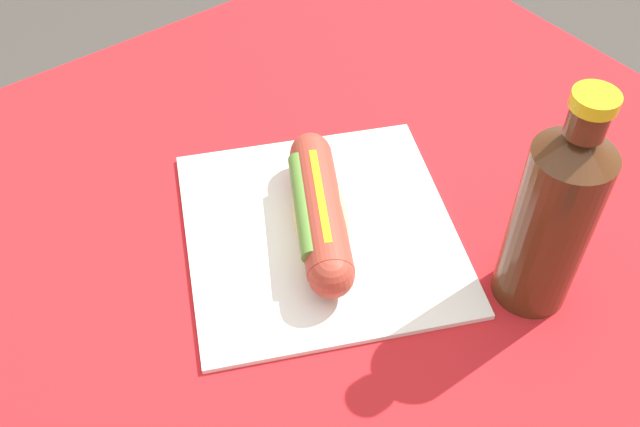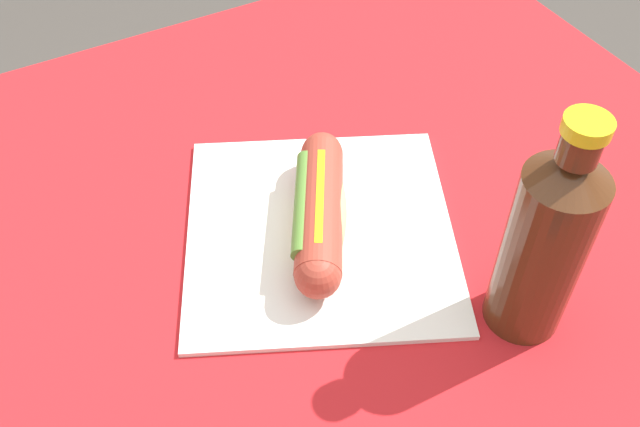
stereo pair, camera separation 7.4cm
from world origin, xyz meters
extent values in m
cylinder|color=brown|center=(0.41, -0.37, 0.36)|extent=(0.07, 0.07, 0.72)
cylinder|color=brown|center=(0.41, 0.37, 0.36)|extent=(0.07, 0.07, 0.72)
cube|color=brown|center=(0.00, 0.00, 0.73)|extent=(0.98, 0.90, 0.03)
cube|color=red|center=(0.00, 0.00, 0.75)|extent=(1.04, 0.96, 0.00)
cube|color=white|center=(0.07, 0.03, 0.75)|extent=(0.38, 0.38, 0.01)
ellipsoid|color=#E5BC75|center=(0.07, 0.03, 0.78)|extent=(0.17, 0.13, 0.05)
cylinder|color=#A83D2D|center=(0.07, 0.03, 0.79)|extent=(0.17, 0.13, 0.05)
sphere|color=#A83D2D|center=(0.14, -0.01, 0.79)|extent=(0.05, 0.05, 0.05)
sphere|color=#A83D2D|center=(-0.01, 0.08, 0.79)|extent=(0.05, 0.05, 0.05)
cube|color=yellow|center=(0.07, 0.03, 0.81)|extent=(0.12, 0.07, 0.00)
cylinder|color=#568433|center=(0.08, 0.05, 0.80)|extent=(0.13, 0.09, 0.02)
cylinder|color=#4C2814|center=(-0.12, -0.09, 0.84)|extent=(0.07, 0.07, 0.18)
cone|color=#4C2814|center=(-0.12, -0.09, 0.94)|extent=(0.07, 0.07, 0.02)
cylinder|color=#4C2814|center=(-0.12, -0.09, 0.97)|extent=(0.03, 0.03, 0.03)
cylinder|color=yellow|center=(-0.12, -0.09, 0.99)|extent=(0.04, 0.04, 0.01)
camera|label=1|loc=(-0.33, 0.34, 1.33)|focal=40.02mm
camera|label=2|loc=(-0.37, 0.27, 1.33)|focal=40.02mm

